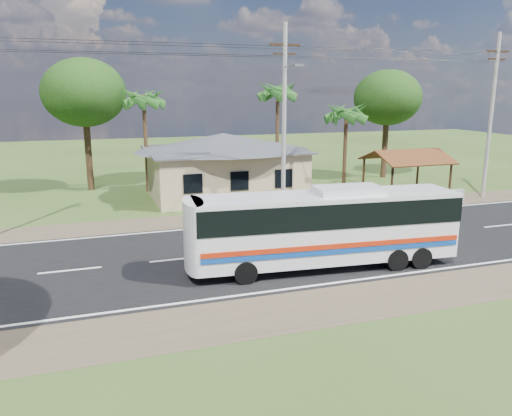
% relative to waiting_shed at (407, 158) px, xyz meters
% --- Properties ---
extents(ground, '(120.00, 120.00, 0.00)m').
position_rel_waiting_shed_xyz_m(ground, '(-13.00, -8.50, -2.73)').
color(ground, '#314619').
rests_on(ground, ground).
extents(road, '(120.00, 16.00, 0.03)m').
position_rel_waiting_shed_xyz_m(road, '(-13.00, -8.50, -2.72)').
color(road, black).
rests_on(road, ground).
extents(house, '(12.40, 10.00, 5.00)m').
position_rel_waiting_shed_xyz_m(house, '(-12.00, 4.50, -0.09)').
color(house, tan).
rests_on(house, ground).
extents(waiting_shed, '(5.20, 4.48, 3.35)m').
position_rel_waiting_shed_xyz_m(waiting_shed, '(0.00, 0.00, 0.00)').
color(waiting_shed, '#321D12').
rests_on(waiting_shed, ground).
extents(concrete_barrier, '(7.00, 0.30, 0.90)m').
position_rel_waiting_shed_xyz_m(concrete_barrier, '(-1.00, -2.90, -2.28)').
color(concrete_barrier, '#9E9E99').
rests_on(concrete_barrier, ground).
extents(utility_poles, '(32.80, 2.22, 11.00)m').
position_rel_waiting_shed_xyz_m(utility_poles, '(-10.33, -2.01, 3.04)').
color(utility_poles, '#9E9E99').
rests_on(utility_poles, ground).
extents(palm_near, '(2.80, 2.80, 6.70)m').
position_rel_waiting_shed_xyz_m(palm_near, '(-3.50, 2.50, 2.98)').
color(palm_near, '#47301E').
rests_on(palm_near, ground).
extents(palm_mid, '(2.80, 2.80, 8.20)m').
position_rel_waiting_shed_xyz_m(palm_mid, '(-7.00, 7.00, 4.43)').
color(palm_mid, '#47301E').
rests_on(palm_mid, ground).
extents(palm_far, '(2.80, 2.80, 7.70)m').
position_rel_waiting_shed_xyz_m(palm_far, '(-17.00, 7.50, 3.95)').
color(palm_far, '#47301E').
rests_on(palm_far, ground).
extents(tree_behind_house, '(6.00, 6.00, 9.61)m').
position_rel_waiting_shed_xyz_m(tree_behind_house, '(-21.00, 9.50, 4.39)').
color(tree_behind_house, '#47301E').
rests_on(tree_behind_house, ground).
extents(tree_behind_shed, '(5.60, 5.60, 9.02)m').
position_rel_waiting_shed_xyz_m(tree_behind_shed, '(3.00, 7.50, 3.95)').
color(tree_behind_shed, '#47301E').
rests_on(tree_behind_shed, ground).
extents(coach_bus, '(11.20, 3.27, 3.43)m').
position_rel_waiting_shed_xyz_m(coach_bus, '(-11.77, -11.42, -0.77)').
color(coach_bus, silver).
rests_on(coach_bus, ground).
extents(motorcycle, '(1.99, 0.83, 1.02)m').
position_rel_waiting_shed_xyz_m(motorcycle, '(-10.19, -0.90, -2.22)').
color(motorcycle, black).
rests_on(motorcycle, ground).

